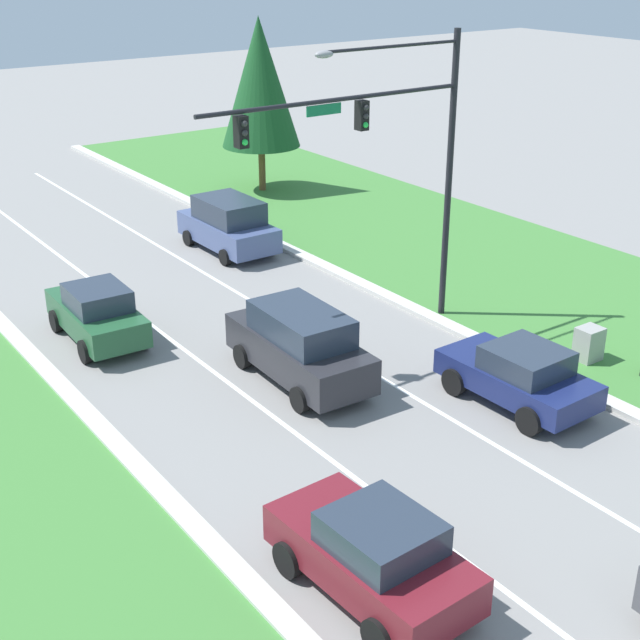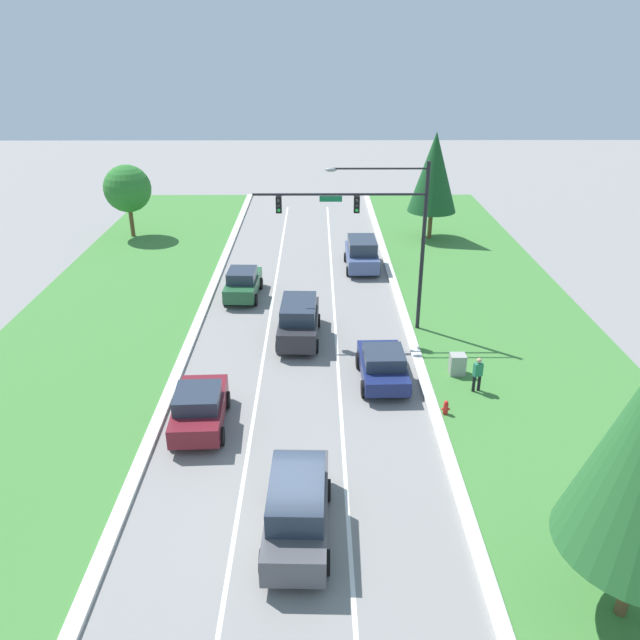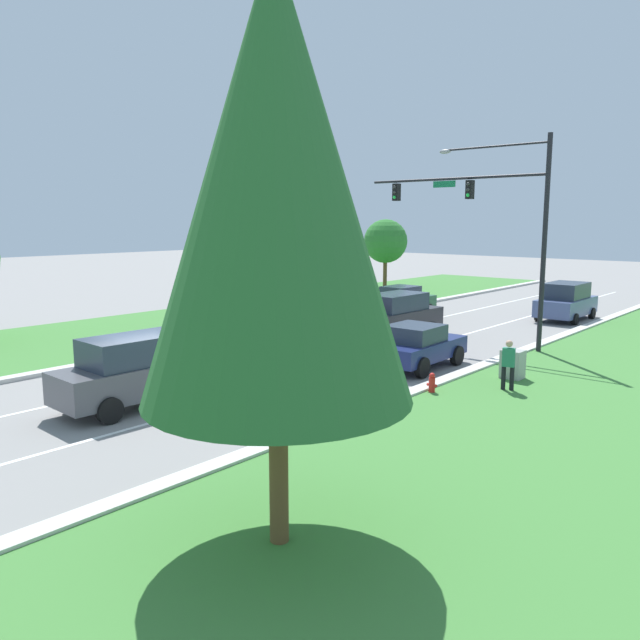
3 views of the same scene
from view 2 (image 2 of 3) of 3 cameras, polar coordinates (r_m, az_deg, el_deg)
The scene contains 18 objects.
ground_plane at distance 20.89m, azimuth -2.56°, elevation -18.49°, with size 160.00×160.00×0.00m, color gray.
curb_strip_right at distance 21.38m, azimuth 13.54°, elevation -17.82°, with size 0.50×90.00×0.15m.
curb_strip_left at distance 21.80m, azimuth -18.33°, elevation -17.55°, with size 0.50×90.00×0.15m.
grass_verge_right at distance 23.17m, azimuth 26.79°, elevation -16.45°, with size 10.00×90.00×0.08m.
lane_stripe_inner_left at distance 21.03m, azimuth -7.73°, elevation -18.36°, with size 0.14×81.00×0.01m.
lane_stripe_inner_right at distance 20.90m, azimuth 2.65°, elevation -18.46°, with size 0.14×81.00×0.01m.
traffic_signal_mast at distance 31.25m, azimuth 5.27°, elevation 8.91°, with size 8.56×0.41×8.82m.
burgundy_sedan at distance 25.27m, azimuth -10.98°, elevation -7.86°, with size 2.26×4.28×1.75m.
graphite_suv at distance 20.00m, azimuth -2.09°, elevation -16.65°, with size 2.16×5.13×2.11m.
navy_sedan at distance 28.04m, azimuth 5.77°, elevation -4.13°, with size 2.23×4.21×1.63m.
forest_sedan at distance 37.23m, azimuth -7.06°, elevation 3.37°, with size 2.09×4.28×1.77m.
charcoal_suv at distance 31.70m, azimuth -1.95°, elevation 0.02°, with size 2.22×4.96×2.11m.
slate_blue_suv at distance 41.72m, azimuth 3.84°, elevation 6.08°, with size 2.23×4.58×2.07m.
utility_cabinet at distance 29.24m, azimuth 12.44°, elevation -4.03°, with size 0.70×0.60×1.06m.
pedestrian at distance 27.87m, azimuth 14.21°, elevation -4.78°, with size 0.43×0.32×1.69m.
fire_hydrant at distance 26.28m, azimuth 11.42°, elevation -7.92°, with size 0.34×0.20×0.70m.
conifer_far_right_tree at distance 47.74m, azimuth 10.38°, elevation 13.14°, with size 3.62×3.62×7.98m.
oak_far_left_tree at distance 49.88m, azimuth -17.20°, elevation 11.40°, with size 3.52×3.52×5.53m.
Camera 2 is at (0.79, -15.23, 14.27)m, focal length 35.00 mm.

